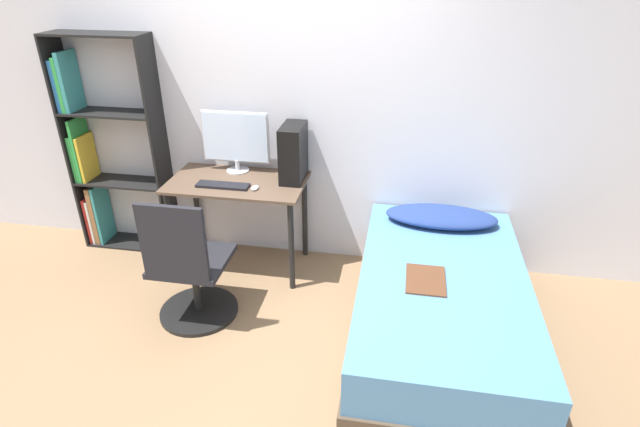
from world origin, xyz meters
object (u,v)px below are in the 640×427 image
object	(u,v)px
bookshelf	(101,154)
keyboard	(223,185)
pc_tower	(293,153)
bed	(440,309)
monitor	(235,140)
office_chair	(190,275)

from	to	relation	value
bookshelf	keyboard	bearing A→B (deg)	-13.83
keyboard	pc_tower	world-z (taller)	pc_tower
bed	monitor	distance (m)	1.98
keyboard	pc_tower	bearing A→B (deg)	25.46
office_chair	keyboard	bearing A→B (deg)	85.00
keyboard	bed	bearing A→B (deg)	-18.29
bed	pc_tower	xyz separation A→B (m)	(-1.13, 0.77, 0.72)
office_chair	keyboard	world-z (taller)	office_chair
bookshelf	monitor	size ratio (longest dim) A/B	3.32
bookshelf	pc_tower	size ratio (longest dim) A/B	4.19
bed	keyboard	world-z (taller)	keyboard
office_chair	bed	xyz separation A→B (m)	(1.68, 0.07, -0.11)
monitor	bed	bearing A→B (deg)	-27.86
bookshelf	pc_tower	world-z (taller)	bookshelf
monitor	pc_tower	xyz separation A→B (m)	(0.48, -0.08, -0.05)
monitor	pc_tower	world-z (taller)	monitor
office_chair	pc_tower	xyz separation A→B (m)	(0.55, 0.84, 0.61)
office_chair	bed	bearing A→B (deg)	2.34
monitor	keyboard	bearing A→B (deg)	-92.50
monitor	pc_tower	size ratio (longest dim) A/B	1.26
bookshelf	monitor	distance (m)	1.18
monitor	office_chair	bearing A→B (deg)	-94.15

